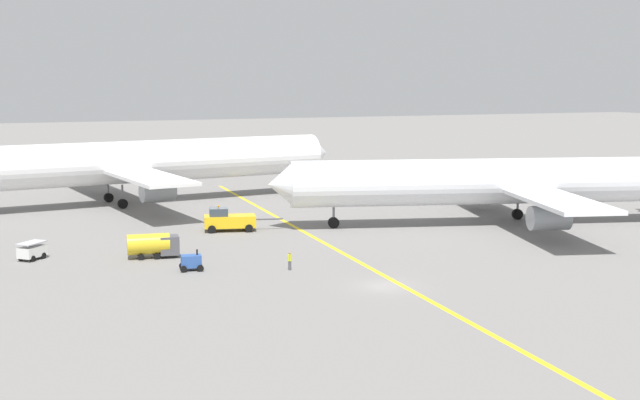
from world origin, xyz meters
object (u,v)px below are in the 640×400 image
airliner_being_pushed (504,182)px  pushback_tug (228,220)px  airliner_at_gate_left (138,162)px  gse_fuel_bowser_stubby (154,244)px  gse_gpu_cart_small (191,262)px  gse_baggage_cart_trailing (32,251)px  ground_crew_ramp_agent_by_cones (290,261)px

airliner_being_pushed → pushback_tug: (-31.36, 8.75, -3.86)m
airliner_at_gate_left → airliner_being_pushed: (36.70, -34.18, -0.65)m
gse_fuel_bowser_stubby → gse_gpu_cart_small: 6.91m
pushback_tug → gse_baggage_cart_trailing: (-21.78, -7.53, -0.40)m
gse_baggage_cart_trailing → gse_fuel_bowser_stubby: gse_fuel_bowser_stubby is taller
pushback_tug → airliner_at_gate_left: bearing=101.8°
airliner_being_pushed → gse_gpu_cart_small: airliner_being_pushed is taller
airliner_at_gate_left → gse_fuel_bowser_stubby: size_ratio=11.77×
airliner_being_pushed → gse_fuel_bowser_stubby: airliner_being_pushed is taller
airliner_at_gate_left → gse_baggage_cart_trailing: 37.16m
gse_gpu_cart_small → ground_crew_ramp_agent_by_cones: 8.89m
gse_baggage_cart_trailing → airliner_at_gate_left: bearing=63.5°
gse_baggage_cart_trailing → pushback_tug: bearing=19.1°
airliner_being_pushed → gse_gpu_cart_small: bearing=-167.2°
airliner_being_pushed → gse_fuel_bowser_stubby: (-42.23, -2.57, -3.79)m
gse_baggage_cart_trailing → gse_fuel_bowser_stubby: 11.56m
airliner_at_gate_left → gse_gpu_cart_small: bearing=-94.7°
airliner_at_gate_left → gse_fuel_bowser_stubby: bearing=-98.6°
gse_gpu_cart_small → ground_crew_ramp_agent_by_cones: size_ratio=1.40×
pushback_tug → gse_baggage_cart_trailing: bearing=-160.9°
airliner_at_gate_left → pushback_tug: size_ratio=6.64×
pushback_tug → gse_fuel_bowser_stubby: size_ratio=1.77×
airliner_at_gate_left → gse_baggage_cart_trailing: (-16.45, -32.96, -4.91)m
airliner_at_gate_left → ground_crew_ramp_agent_by_cones: 47.19m
gse_gpu_cart_small → ground_crew_ramp_agent_by_cones: (8.23, -3.36, 0.07)m
pushback_tug → ground_crew_ramp_agent_by_cones: (-0.63, -21.27, -0.40)m
airliner_at_gate_left → gse_gpu_cart_small: size_ratio=25.80×
gse_baggage_cart_trailing → ground_crew_ramp_agent_by_cones: bearing=-33.0°
pushback_tug → ground_crew_ramp_agent_by_cones: pushback_tug is taller
airliner_at_gate_left → ground_crew_ramp_agent_by_cones: bearing=-84.3°
airliner_being_pushed → gse_gpu_cart_small: (-40.23, -9.16, -4.33)m
gse_fuel_bowser_stubby → gse_gpu_cart_small: (2.00, -6.59, -0.54)m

